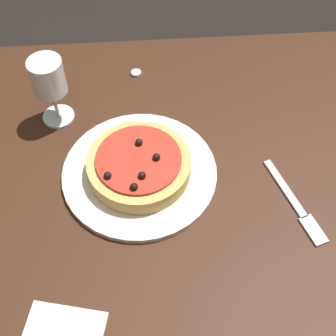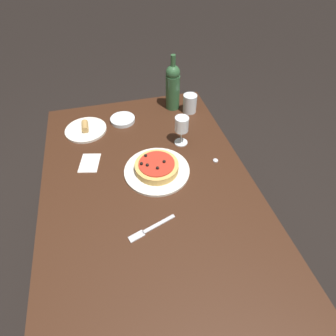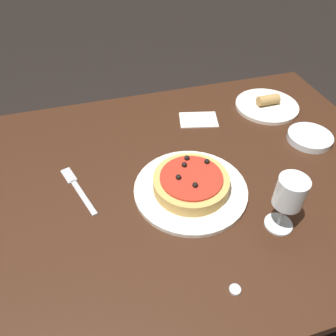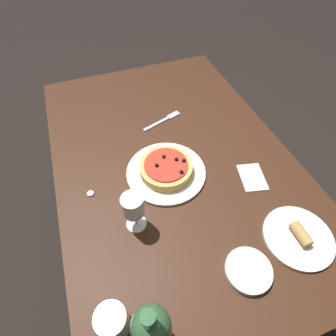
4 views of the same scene
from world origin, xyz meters
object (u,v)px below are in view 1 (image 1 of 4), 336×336
object	(u,v)px
dinner_plate	(140,173)
wine_glass	(48,80)
bottle_cap	(136,73)
dining_table	(175,218)
fork	(297,206)
pizza	(139,165)

from	to	relation	value
dinner_plate	wine_glass	distance (m)	0.25
wine_glass	bottle_cap	bearing A→B (deg)	-144.13
wine_glass	bottle_cap	size ratio (longest dim) A/B	6.31
bottle_cap	dining_table	bearing A→B (deg)	100.72
fork	bottle_cap	xyz separation A→B (m)	(0.28, -0.37, 0.00)
fork	wine_glass	bearing A→B (deg)	-137.68
dining_table	fork	xyz separation A→B (m)	(-0.22, 0.04, 0.09)
fork	dining_table	bearing A→B (deg)	-118.48
pizza	bottle_cap	size ratio (longest dim) A/B	8.10
dining_table	dinner_plate	world-z (taller)	dinner_plate
dining_table	wine_glass	distance (m)	0.37
pizza	bottle_cap	xyz separation A→B (m)	(-0.00, -0.28, -0.03)
pizza	fork	world-z (taller)	pizza
dinner_plate	pizza	bearing A→B (deg)	77.89
pizza	wine_glass	world-z (taller)	wine_glass
dinner_plate	bottle_cap	distance (m)	0.28
fork	bottle_cap	world-z (taller)	bottle_cap
wine_glass	bottle_cap	distance (m)	0.23
dining_table	fork	size ratio (longest dim) A/B	7.11
bottle_cap	fork	bearing A→B (deg)	127.08
bottle_cap	wine_glass	bearing A→B (deg)	35.87
dining_table	wine_glass	xyz separation A→B (m)	(0.23, -0.21, 0.19)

